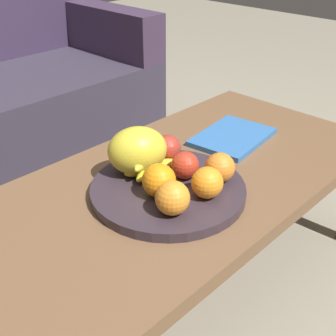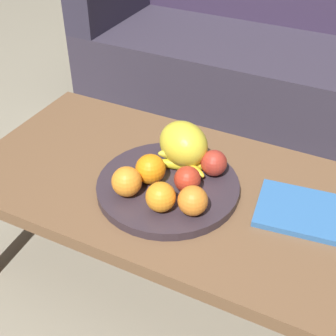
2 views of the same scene
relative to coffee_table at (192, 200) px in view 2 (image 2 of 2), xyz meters
name	(u,v)px [view 2 (image 2 of 2)]	position (x,y,z in m)	size (l,w,h in m)	color
ground_plane	(189,282)	(0.00, 0.00, -0.36)	(8.00, 8.00, 0.00)	gray
coffee_table	(192,200)	(0.00, 0.00, 0.00)	(1.28, 0.60, 0.40)	brown
couch	(268,57)	(-0.12, 1.14, -0.05)	(1.70, 0.70, 0.90)	#342E3D
fruit_bowl	(168,186)	(-0.06, -0.04, 0.05)	(0.39, 0.39, 0.03)	#342932
melon_large_front	(184,144)	(-0.06, 0.07, 0.13)	(0.15, 0.12, 0.12)	yellow
orange_front	(150,169)	(-0.10, -0.05, 0.11)	(0.08, 0.08, 0.08)	orange
orange_left	(127,182)	(-0.13, -0.12, 0.11)	(0.08, 0.08, 0.08)	orange
orange_right	(193,201)	(0.05, -0.11, 0.10)	(0.08, 0.08, 0.08)	orange
orange_back	(161,197)	(-0.03, -0.14, 0.10)	(0.08, 0.08, 0.08)	orange
apple_front	(187,179)	(0.00, -0.04, 0.10)	(0.07, 0.07, 0.07)	#B7331F
apple_left	(214,163)	(0.04, 0.06, 0.10)	(0.07, 0.07, 0.07)	#AA3225
banana_bunch	(184,161)	(-0.05, 0.04, 0.09)	(0.15, 0.10, 0.06)	yellow
magazine	(307,212)	(0.30, 0.03, 0.05)	(0.25, 0.18, 0.02)	#336BB1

